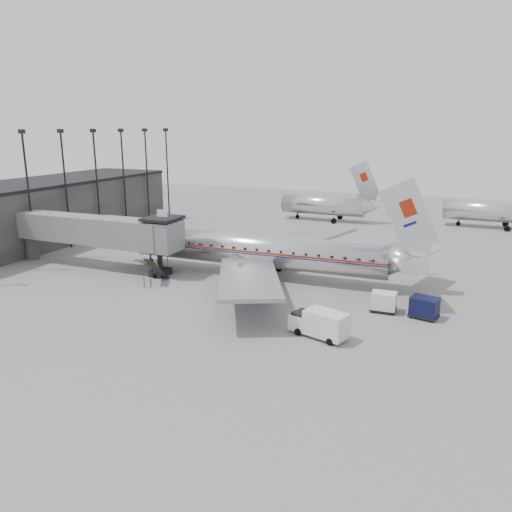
{
  "coord_description": "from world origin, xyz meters",
  "views": [
    {
      "loc": [
        20.16,
        -39.8,
        15.6
      ],
      "look_at": [
        1.7,
        3.97,
        3.2
      ],
      "focal_mm": 35.0,
      "sensor_mm": 36.0,
      "label": 1
    }
  ],
  "objects": [
    {
      "name": "jet_bridge",
      "position": [
        -16.66,
        3.67,
        4.18
      ],
      "size": [
        21.0,
        6.2,
        7.1
      ],
      "color": "slate",
      "rests_on": "ground"
    },
    {
      "name": "ground",
      "position": [
        0.0,
        0.0,
        0.0
      ],
      "size": [
        160.0,
        160.0,
        0.0
      ],
      "primitive_type": "plane",
      "color": "slate",
      "rests_on": "ground"
    },
    {
      "name": "ramp_worker",
      "position": [
        -9.44,
        3.0,
        0.89
      ],
      "size": [
        0.75,
        0.62,
        1.77
      ],
      "primitive_type": "imported",
      "rotation": [
        0.0,
        0.0,
        0.34
      ],
      "color": "#CCD919",
      "rests_on": "ground"
    },
    {
      "name": "distant_aircraft_near",
      "position": [
        -1.79,
        42.0,
        2.73
      ],
      "size": [
        16.39,
        3.2,
        10.26
      ],
      "color": "silver",
      "rests_on": "ground"
    },
    {
      "name": "distant_aircraft_mid",
      "position": [
        24.21,
        46.0,
        2.73
      ],
      "size": [
        16.39,
        3.2,
        10.26
      ],
      "color": "silver",
      "rests_on": "ground"
    },
    {
      "name": "service_van",
      "position": [
        10.87,
        -5.38,
        1.12
      ],
      "size": [
        4.85,
        3.0,
        2.14
      ],
      "rotation": [
        0.0,
        0.0,
        -0.3
      ],
      "color": "silver",
      "rests_on": "ground"
    },
    {
      "name": "floodlight_masts",
      "position": [
        -27.5,
        13.0,
        8.36
      ],
      "size": [
        0.9,
        42.25,
        15.25
      ],
      "color": "black",
      "rests_on": "ground"
    },
    {
      "name": "baggage_cart_white",
      "position": [
        14.53,
        2.0,
        0.91
      ],
      "size": [
        2.23,
        1.72,
        1.71
      ],
      "rotation": [
        0.0,
        0.0,
        0.03
      ],
      "color": "silver",
      "rests_on": "ground"
    },
    {
      "name": "apron_line",
      "position": [
        3.0,
        6.0,
        0.01
      ],
      "size": [
        60.0,
        0.15,
        0.01
      ],
      "primitive_type": "cube",
      "rotation": [
        0.0,
        0.0,
        1.57
      ],
      "color": "gold",
      "rests_on": "ground"
    },
    {
      "name": "terminal",
      "position": [
        -34.0,
        10.0,
        4.0
      ],
      "size": [
        12.0,
        46.0,
        8.0
      ],
      "primitive_type": "cube",
      "color": "#34312F",
      "rests_on": "ground"
    },
    {
      "name": "airliner",
      "position": [
        0.7,
        7.59,
        2.8
      ],
      "size": [
        35.24,
        32.65,
        11.14
      ],
      "rotation": [
        0.0,
        0.0,
        0.02
      ],
      "color": "silver",
      "rests_on": "ground"
    },
    {
      "name": "baggage_cart_navy",
      "position": [
        17.89,
        1.82,
        0.95
      ],
      "size": [
        2.59,
        2.19,
        1.78
      ],
      "rotation": [
        0.0,
        0.0,
        -0.22
      ],
      "color": "black",
      "rests_on": "ground"
    }
  ]
}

